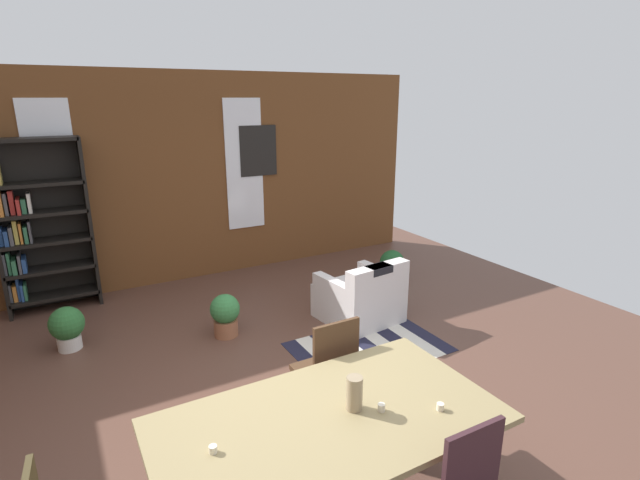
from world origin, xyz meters
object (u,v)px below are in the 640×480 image
object	(u,v)px
potted_plant_by_shelf	(392,265)
dining_chair_far_right	(328,369)
armchair_white	(361,298)
bookshelf_tall	(37,227)
dining_table	(329,428)
potted_plant_corner	(67,326)
potted_plant_window	(225,314)
vase_on_table	(354,393)

from	to	relation	value
potted_plant_by_shelf	dining_chair_far_right	bearing A→B (deg)	-136.29
dining_chair_far_right	armchair_white	xyz separation A→B (m)	(1.29, 1.45, -0.23)
bookshelf_tall	armchair_white	bearing A→B (deg)	-34.18
dining_chair_far_right	potted_plant_by_shelf	xyz separation A→B (m)	(2.33, 2.23, -0.26)
dining_table	bookshelf_tall	xyz separation A→B (m)	(-1.42, 4.36, 0.37)
dining_table	potted_plant_corner	xyz separation A→B (m)	(-1.26, 3.13, -0.42)
dining_table	bookshelf_tall	size ratio (longest dim) A/B	0.95
potted_plant_corner	potted_plant_window	size ratio (longest dim) A/B	0.97
dining_table	armchair_white	world-z (taller)	armchair_white
dining_table	potted_plant_corner	bearing A→B (deg)	111.96
potted_plant_by_shelf	potted_plant_corner	xyz separation A→B (m)	(-4.04, 0.14, 0.00)
bookshelf_tall	potted_plant_corner	distance (m)	1.46
vase_on_table	dining_chair_far_right	xyz separation A→B (m)	(0.27, 0.77, -0.33)
dining_table	potted_plant_window	xyz separation A→B (m)	(0.24, 2.62, -0.42)
dining_chair_far_right	vase_on_table	bearing A→B (deg)	-109.70
potted_plant_window	vase_on_table	bearing A→B (deg)	-91.55
vase_on_table	potted_plant_corner	world-z (taller)	vase_on_table
dining_chair_far_right	potted_plant_corner	world-z (taller)	dining_chair_far_right
dining_chair_far_right	potted_plant_window	bearing A→B (deg)	96.27
dining_table	bookshelf_tall	bearing A→B (deg)	108.05
armchair_white	potted_plant_window	size ratio (longest dim) A/B	1.87
potted_plant_by_shelf	potted_plant_corner	world-z (taller)	potted_plant_by_shelf
potted_plant_window	bookshelf_tall	bearing A→B (deg)	133.77
potted_plant_corner	armchair_white	bearing A→B (deg)	-17.01
dining_chair_far_right	bookshelf_tall	world-z (taller)	bookshelf_tall
vase_on_table	potted_plant_by_shelf	world-z (taller)	vase_on_table
vase_on_table	potted_plant_window	xyz separation A→B (m)	(0.07, 2.62, -0.59)
dining_chair_far_right	potted_plant_by_shelf	size ratio (longest dim) A/B	2.04
potted_plant_window	dining_chair_far_right	bearing A→B (deg)	-83.73
vase_on_table	potted_plant_window	distance (m)	2.69
dining_table	vase_on_table	bearing A→B (deg)	0.00
dining_chair_far_right	potted_plant_corner	xyz separation A→B (m)	(-1.71, 2.37, -0.26)
bookshelf_tall	dining_table	bearing A→B (deg)	-71.95
dining_table	potted_plant_corner	world-z (taller)	dining_table
bookshelf_tall	potted_plant_window	world-z (taller)	bookshelf_tall
dining_table	dining_chair_far_right	distance (m)	0.90
armchair_white	bookshelf_tall	bearing A→B (deg)	145.82
vase_on_table	potted_plant_corner	distance (m)	3.50
vase_on_table	armchair_white	size ratio (longest dim) A/B	0.24
armchair_white	potted_plant_by_shelf	size ratio (longest dim) A/B	1.90
potted_plant_corner	dining_chair_far_right	bearing A→B (deg)	-54.18
dining_table	potted_plant_by_shelf	bearing A→B (deg)	47.18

